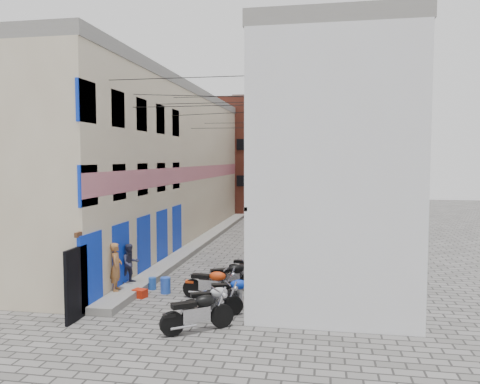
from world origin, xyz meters
The scene contains 21 objects.
ground centered at (0.00, 0.00, 0.00)m, with size 90.00×90.00×0.00m, color #5C5956.
plinth centered at (-2.05, 13.00, 0.12)m, with size 0.90×26.00×0.25m, color gray.
building_left centered at (-4.98, 12.95, 4.50)m, with size 5.10×27.00×9.00m.
building_right centered at (5.00, 13.00, 4.51)m, with size 5.94×26.00×9.00m.
building_far_brick_left centered at (-2.00, 28.00, 5.00)m, with size 6.00×6.00×10.00m, color brown.
building_far_brick_right centered at (3.00, 30.00, 4.00)m, with size 5.00×6.00×8.00m, color brown.
building_far_concrete centered at (0.00, 34.00, 5.50)m, with size 8.00×5.00×11.00m, color gray.
far_shopfront centered at (0.00, 25.20, 1.20)m, with size 2.00×0.30×2.40m, color black.
overhead_wires centered at (0.00, 7.64, 7.12)m, with size 5.80×13.02×1.32m.
motorcycle_a centered at (1.30, -0.69, 0.63)m, with size 0.68×2.17×1.25m, color black, non-canonical shape.
motorcycle_b centered at (1.43, 0.54, 0.56)m, with size 0.61×1.94×1.12m, color #AAABAF, non-canonical shape.
motorcycle_c centered at (1.87, 1.48, 0.58)m, with size 0.63×1.99×1.15m, color #0D36C6, non-canonical shape.
motorcycle_d centered at (0.96, 2.36, 0.60)m, with size 0.65×2.06×1.19m, color red, non-canonical shape.
motorcycle_e centered at (1.42, 3.36, 0.60)m, with size 0.66×2.09×1.21m, color black, non-canonical shape.
motorcycle_f centered at (1.90, 4.28, 0.57)m, with size 0.62×1.96×1.13m, color #BBBCC1, non-canonical shape.
motorcycle_g centered at (1.76, 5.42, 0.50)m, with size 0.55×1.73×1.00m, color black, non-canonical shape.
person_a centered at (-2.34, 1.96, 1.09)m, with size 0.61×0.40×1.68m, color #A0693A.
person_b centered at (-2.29, 3.02, 0.97)m, with size 0.70×0.55×1.45m, color #2E3046.
water_jug_near centered at (-0.83, 2.75, 0.29)m, with size 0.37×0.37×0.57m, color blue.
water_jug_far centered at (-1.48, 3.13, 0.22)m, with size 0.29×0.29×0.45m, color blue.
red_crate centered at (-1.55, 2.11, 0.14)m, with size 0.46×0.34×0.29m, color red.
Camera 1 is at (4.71, -13.05, 4.84)m, focal length 35.00 mm.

